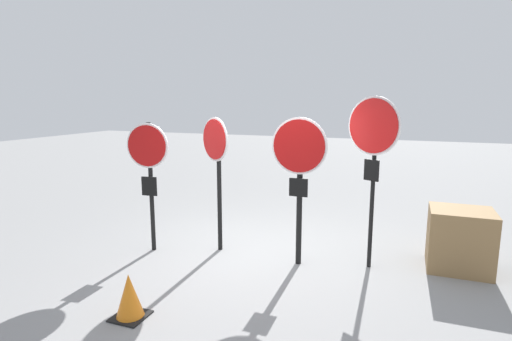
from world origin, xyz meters
TOP-DOWN VIEW (x-y plane):
  - ground_plane at (0.00, 0.00)m, footprint 40.00×40.00m
  - stop_sign_0 at (-1.63, -0.29)m, footprint 0.68×0.16m
  - stop_sign_1 at (-0.67, 0.11)m, footprint 0.59×0.37m
  - stop_sign_2 at (0.67, 0.00)m, footprint 0.80×0.15m
  - stop_sign_3 at (1.63, 0.26)m, footprint 0.72×0.40m
  - traffic_cone_0 at (-0.68, -2.04)m, footprint 0.36×0.36m
  - storage_crate at (2.84, 0.66)m, footprint 0.83×0.73m

SIDE VIEW (x-z plane):
  - ground_plane at x=0.00m, z-range 0.00..0.00m
  - traffic_cone_0 at x=-0.68m, z-range 0.00..0.50m
  - storage_crate at x=2.84m, z-range 0.00..0.87m
  - stop_sign_0 at x=-1.63m, z-range 0.44..2.47m
  - stop_sign_2 at x=0.67m, z-range 0.42..2.56m
  - stop_sign_1 at x=-0.67m, z-range 0.47..2.58m
  - stop_sign_3 at x=1.63m, z-range 0.61..3.03m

